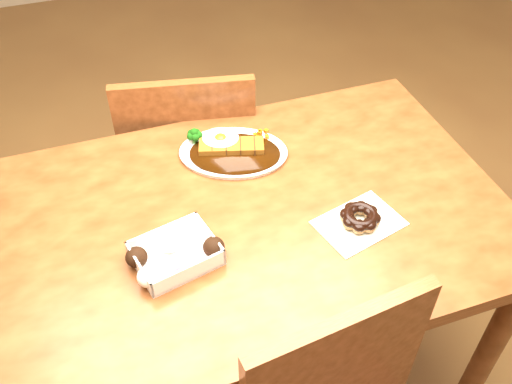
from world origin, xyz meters
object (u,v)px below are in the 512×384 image
object	(u,v)px
chair_far	(190,162)
katsu_curry_plate	(231,150)
donut_box	(174,254)
table	(255,239)
pon_de_ring	(360,218)

from	to	relation	value
chair_far	katsu_curry_plate	bearing A→B (deg)	110.99
chair_far	donut_box	distance (m)	0.71
table	pon_de_ring	world-z (taller)	pon_de_ring
donut_box	pon_de_ring	xyz separation A→B (m)	(0.43, -0.03, -0.01)
pon_de_ring	table	bearing A→B (deg)	151.56
katsu_curry_plate	pon_de_ring	distance (m)	0.39
pon_de_ring	chair_far	bearing A→B (deg)	111.70
chair_far	table	bearing A→B (deg)	106.02
katsu_curry_plate	donut_box	world-z (taller)	katsu_curry_plate
chair_far	pon_de_ring	bearing A→B (deg)	123.01
table	chair_far	distance (m)	0.56
table	donut_box	xyz separation A→B (m)	(-0.22, -0.09, 0.12)
chair_far	pon_de_ring	size ratio (longest dim) A/B	3.97
table	chair_far	world-z (taller)	chair_far
pon_de_ring	donut_box	bearing A→B (deg)	176.28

